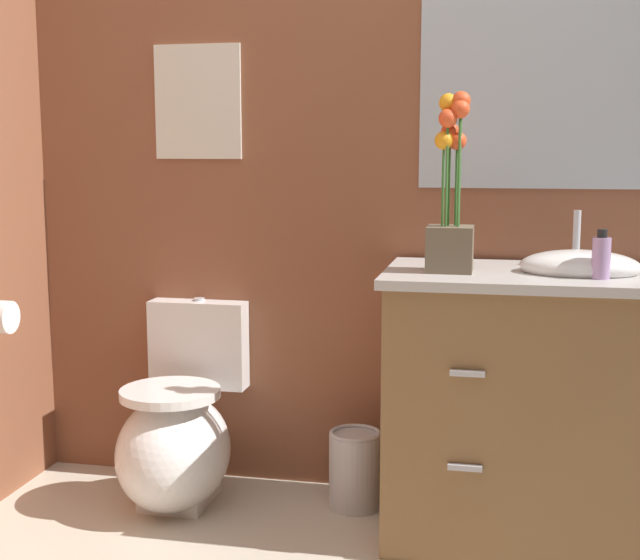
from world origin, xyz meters
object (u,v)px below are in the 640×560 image
Objects in this scene: wall_mirror at (542,82)px; trash_bin at (355,469)px; soap_bottle at (601,257)px; wall_poster at (198,102)px; toilet at (178,436)px; vanity_cabinet at (535,403)px; flower_vase at (451,209)px.

trash_bin is at bearing -162.95° from wall_mirror.
wall_poster is (-1.36, 0.41, 0.48)m from soap_bottle.
soap_bottle is at bearing -16.85° from trash_bin.
toilet is 1.72m from wall_mirror.
toilet is 1.53m from soap_bottle.
wall_mirror is at bearing 0.00° from wall_poster.
soap_bottle is at bearing -34.71° from vanity_cabinet.
vanity_cabinet is at bearing -10.95° from trash_bin.
flower_vase is at bearing -20.38° from wall_poster.
wall_mirror is at bearing 90.53° from vanity_cabinet.
toilet is 1.19m from wall_poster.
vanity_cabinet reaches higher than toilet.
flower_vase reaches higher than soap_bottle.
wall_mirror is (-0.17, 0.41, 0.53)m from soap_bottle.
soap_bottle is (0.17, -0.11, 0.48)m from vanity_cabinet.
flower_vase is 0.68× the size of wall_mirror.
soap_bottle is 0.53× the size of trash_bin.
trash_bin is (0.61, 0.09, -0.11)m from toilet.
vanity_cabinet is 1.56m from wall_poster.
flower_vase is 2.00× the size of trash_bin.
vanity_cabinet is (1.20, -0.03, 0.20)m from toilet.
vanity_cabinet is at bearing -89.47° from wall_mirror.
soap_bottle is 1.50m from wall_poster.
flower_vase is at bearing 171.66° from soap_bottle.
trash_bin is at bearing -16.44° from wall_poster.
wall_poster is at bearing 163.33° from soap_bottle.
wall_poster is at bearing 163.56° from trash_bin.
toilet is 4.78× the size of soap_bottle.
wall_poster reaches higher than flower_vase.
toilet is 0.66× the size of vanity_cabinet.
toilet is 0.63m from trash_bin.
soap_bottle is (1.36, -0.14, 0.68)m from toilet.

